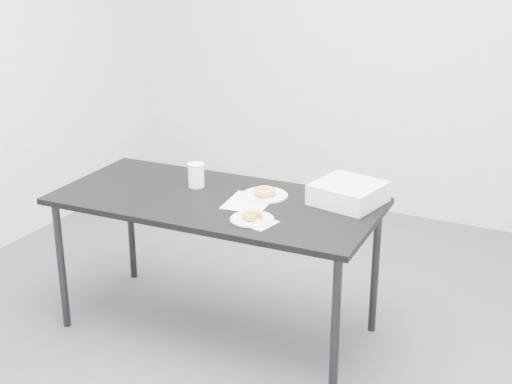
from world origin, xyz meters
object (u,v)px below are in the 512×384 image
at_px(pen, 266,197).
at_px(donut_near, 252,215).
at_px(table, 216,209).
at_px(donut_far, 265,191).
at_px(scorecard, 249,202).
at_px(coffee_cup, 196,175).
at_px(plate_far, 265,195).
at_px(bakery_box, 348,193).
at_px(plate_near, 252,219).

xyz_separation_m(pen, donut_near, (0.07, -0.28, 0.02)).
height_order(pen, donut_near, donut_near).
relative_size(table, donut_far, 14.99).
xyz_separation_m(scorecard, coffee_cup, (-0.35, 0.08, 0.06)).
bearing_deg(scorecard, donut_near, -66.27).
bearing_deg(donut_near, coffee_cup, 149.19).
bearing_deg(scorecard, donut_far, 66.29).
distance_m(table, scorecard, 0.18).
height_order(scorecard, coffee_cup, coffee_cup).
distance_m(plate_far, bakery_box, 0.42).
relative_size(scorecard, plate_far, 1.12).
bearing_deg(pen, table, 155.46).
bearing_deg(plate_far, plate_near, -73.92).
height_order(donut_far, bakery_box, bakery_box).
relative_size(plate_near, bakery_box, 0.67).
distance_m(table, bakery_box, 0.66).
relative_size(scorecard, pen, 2.15).
height_order(scorecard, donut_far, donut_far).
relative_size(donut_near, plate_far, 0.41).
distance_m(plate_near, coffee_cup, 0.55).
distance_m(table, donut_near, 0.35).
xyz_separation_m(donut_near, bakery_box, (0.32, 0.42, 0.03)).
bearing_deg(pen, plate_far, 78.57).
bearing_deg(bakery_box, plate_far, -155.03).
relative_size(pen, donut_far, 1.11).
relative_size(plate_near, donut_near, 2.13).
bearing_deg(table, donut_near, -32.94).
xyz_separation_m(pen, bakery_box, (0.38, 0.13, 0.04)).
relative_size(coffee_cup, bakery_box, 0.41).
height_order(plate_near, donut_far, donut_far).
height_order(plate_far, donut_far, donut_far).
bearing_deg(coffee_cup, plate_near, -30.81).
bearing_deg(donut_near, plate_far, 106.08).
height_order(plate_far, coffee_cup, coffee_cup).
distance_m(table, pen, 0.26).
bearing_deg(pen, donut_far, 78.57).
distance_m(pen, bakery_box, 0.41).
bearing_deg(donut_far, donut_near, -73.92).
bearing_deg(plate_far, donut_far, 180.00).
height_order(table, pen, pen).
xyz_separation_m(scorecard, donut_far, (0.03, 0.11, 0.02)).
xyz_separation_m(coffee_cup, bakery_box, (0.79, 0.13, -0.01)).
xyz_separation_m(plate_far, donut_far, (-0.00, 0.00, 0.02)).
relative_size(table, coffee_cup, 13.13).
xyz_separation_m(scorecard, plate_far, (0.03, 0.11, 0.00)).
distance_m(pen, plate_far, 0.04).
height_order(scorecard, plate_far, plate_far).
distance_m(scorecard, plate_near, 0.24).
distance_m(plate_near, donut_far, 0.33).
distance_m(plate_far, coffee_cup, 0.39).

